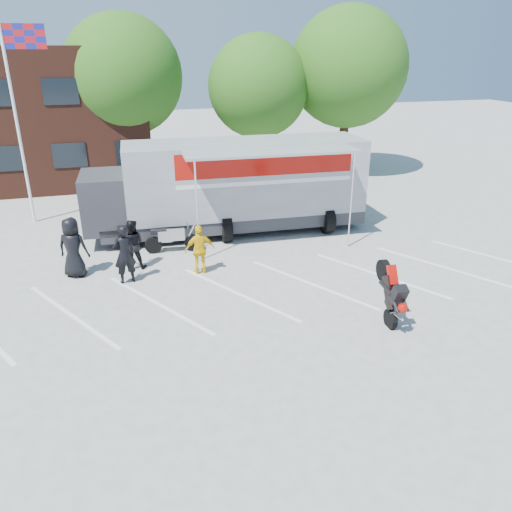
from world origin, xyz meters
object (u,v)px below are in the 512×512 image
parked_motorcycle (174,252)px  tree_left (123,76)px  flagpole (20,99)px  stunt_bike_rider (380,316)px  spectator_hivis (200,250)px  transporter_truck (234,231)px  spectator_leather_c (132,244)px  tree_right (348,68)px  spectator_leather_b (124,254)px  spectator_leather_a (73,247)px  tree_mid (258,87)px

parked_motorcycle → tree_left: bearing=9.9°
flagpole → stunt_bike_rider: flagpole is taller
parked_motorcycle → spectator_hivis: 2.35m
transporter_truck → parked_motorcycle: transporter_truck is taller
spectator_leather_c → spectator_hivis: (2.09, -1.05, -0.02)m
flagpole → spectator_leather_c: flagpole is taller
tree_left → parked_motorcycle: 12.44m
tree_right → transporter_truck: 13.10m
spectator_leather_b → spectator_leather_c: spectator_leather_b is taller
transporter_truck → parked_motorcycle: bearing=-146.5°
parked_motorcycle → spectator_leather_a: bearing=115.3°
tree_left → spectator_leather_b: size_ratio=4.51×
tree_right → spectator_leather_b: (-12.98, -11.75, -4.92)m
spectator_leather_a → spectator_leather_b: (1.56, -0.98, -0.03)m
flagpole → tree_left: 7.37m
tree_left → parked_motorcycle: tree_left is taller
spectator_leather_a → spectator_leather_b: spectator_leather_a is taller
tree_mid → spectator_hivis: 14.05m
tree_left → stunt_bike_rider: tree_left is taller
flagpole → parked_motorcycle: bearing=-45.4°
flagpole → spectator_hivis: flagpole is taller
transporter_truck → spectator_leather_b: 5.89m
spectator_leather_a → spectator_leather_b: 1.84m
spectator_leather_c → stunt_bike_rider: bearing=149.4°
tree_mid → stunt_bike_rider: size_ratio=4.11×
tree_right → spectator_leather_c: bearing=-140.0°
spectator_leather_b → spectator_hivis: (2.38, 0.04, -0.13)m
transporter_truck → spectator_hivis: size_ratio=6.82×
parked_motorcycle → stunt_bike_rider: (4.88, -6.37, 0.00)m
tree_right → spectator_leather_b: bearing=-137.9°
tree_mid → spectator_leather_b: 15.16m
tree_left → spectator_hivis: 14.10m
transporter_truck → spectator_leather_c: bearing=-144.7°
tree_left → spectator_leather_b: bearing=-94.2°
tree_left → stunt_bike_rider: (5.67, -17.47, -5.57)m
parked_motorcycle → spectator_leather_a: size_ratio=1.06×
flagpole → spectator_leather_b: size_ratio=4.17×
tree_right → spectator_leather_a: 18.74m
tree_left → spectator_leather_a: (-2.54, -12.27, -4.57)m
tree_right → spectator_leather_b: tree_right is taller
spectator_hivis → spectator_leather_c: bearing=-25.0°
transporter_truck → spectator_leather_c: size_ratio=6.66×
tree_mid → spectator_hivis: tree_mid is taller
tree_mid → spectator_leather_a: size_ratio=3.87×
spectator_leather_b → spectator_leather_a: bearing=-46.7°
parked_motorcycle → stunt_bike_rider: bearing=-136.7°
stunt_bike_rider → spectator_hivis: bearing=138.4°
flagpole → parked_motorcycle: size_ratio=3.82×
tree_mid → tree_right: size_ratio=0.84×
flagpole → spectator_leather_a: bearing=-74.8°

